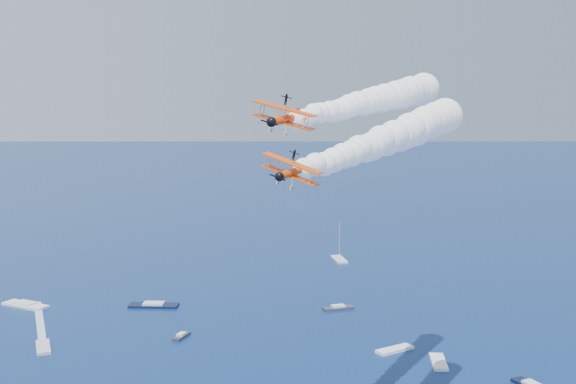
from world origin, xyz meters
TOP-DOWN VIEW (x-y plane):
  - biplane_lead at (7.23, 34.29)m, footprint 11.36×12.71m
  - biplane_trail at (-3.18, 19.31)m, footprint 8.86×9.91m
  - smoke_trail_lead at (35.00, 46.41)m, footprint 62.97×48.43m
  - smoke_trail_trail at (24.49, 31.65)m, footprint 63.00×49.03m
  - spectator_boats at (10.99, 115.64)m, footprint 233.02×169.77m

SIDE VIEW (x-z plane):
  - spectator_boats at x=10.99m, z-range 0.00..0.70m
  - biplane_trail at x=-3.18m, z-range 49.59..56.08m
  - smoke_trail_trail at x=24.49m, z-range 49.65..60.63m
  - biplane_lead at x=7.23m, z-range 54.11..62.09m
  - smoke_trail_lead at x=35.00m, z-range 54.92..65.90m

